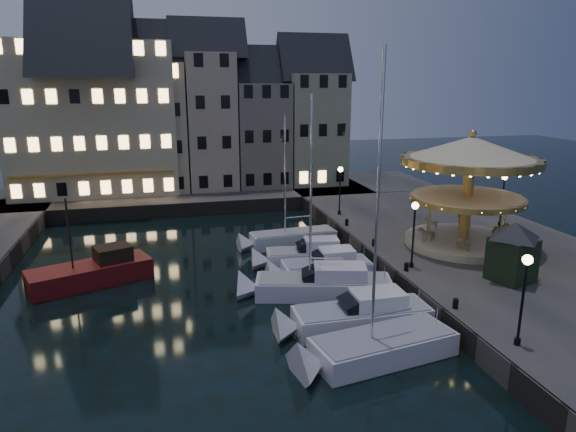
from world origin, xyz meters
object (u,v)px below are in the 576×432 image
object	(u,v)px
bollard_a	(456,303)
carousel	(470,170)
motorboat_b	(354,317)
streetlamp_b	(414,225)
streetlamp_c	(340,184)
bollard_d	(347,222)
motorboat_c	(317,285)
motorboat_e	(305,257)
streetlamp_d	(503,193)
red_fishing_boat	(93,273)
bollard_b	(406,266)
motorboat_a	(373,349)
bollard_c	(374,242)
ticket_kiosk	(514,242)
motorboat_f	(286,239)
motorboat_d	(320,269)
streetlamp_a	(524,287)

from	to	relation	value
bollard_a	carousel	world-z (taller)	carousel
motorboat_b	streetlamp_b	bearing A→B (deg)	39.21
streetlamp_c	bollard_d	bearing A→B (deg)	-99.73
motorboat_c	motorboat_e	size ratio (longest dim) A/B	1.68
streetlamp_d	bollard_a	world-z (taller)	streetlamp_d
red_fishing_boat	carousel	xyz separation A→B (m)	(25.00, -2.18, 5.94)
bollard_b	motorboat_a	size ratio (longest dim) A/B	0.04
streetlamp_b	motorboat_e	distance (m)	8.27
streetlamp_b	motorboat_a	xyz separation A→B (m)	(-5.76, -7.60, -3.48)
bollard_a	motorboat_b	xyz separation A→B (m)	(-4.87, 1.54, -0.96)
bollard_c	motorboat_c	size ratio (longest dim) A/B	0.05
motorboat_b	motorboat_a	bearing A→B (deg)	-95.39
motorboat_c	red_fishing_boat	bearing A→B (deg)	158.09
streetlamp_d	motorboat_e	bearing A→B (deg)	-174.02
bollard_a	bollard_b	distance (m)	5.50
bollard_b	ticket_kiosk	distance (m)	6.23
streetlamp_b	bollard_b	xyz separation A→B (m)	(-0.60, -0.50, -2.41)
bollard_a	bollard_b	bearing A→B (deg)	90.00
bollard_d	red_fishing_boat	xyz separation A→B (m)	(-18.79, -4.64, -0.90)
streetlamp_d	bollard_c	size ratio (longest dim) A/B	7.32
streetlamp_b	motorboat_c	distance (m)	6.99
bollard_b	carousel	distance (m)	8.81
bollard_c	streetlamp_d	bearing A→B (deg)	11.86
bollard_a	bollard_b	world-z (taller)	same
streetlamp_d	motorboat_c	xyz separation A→B (m)	(-17.44, -6.96, -3.34)
motorboat_b	ticket_kiosk	xyz separation A→B (m)	(10.01, 1.10, 3.02)
ticket_kiosk	motorboat_c	bearing A→B (deg)	162.38
motorboat_f	carousel	bearing A→B (deg)	-30.79
streetlamp_c	motorboat_f	size ratio (longest dim) A/B	0.41
bollard_d	motorboat_c	distance (m)	11.44
ticket_kiosk	streetlamp_d	bearing A→B (deg)	56.88
streetlamp_d	motorboat_e	size ratio (longest dim) A/B	0.58
red_fishing_boat	bollard_c	bearing A→B (deg)	-2.63
motorboat_d	ticket_kiosk	size ratio (longest dim) A/B	1.71
motorboat_b	motorboat_e	xyz separation A→B (m)	(0.05, 9.71, -0.00)
bollard_d	motorboat_f	size ratio (longest dim) A/B	0.06
bollard_c	motorboat_c	world-z (taller)	motorboat_c
motorboat_a	bollard_c	bearing A→B (deg)	66.90
ticket_kiosk	bollard_c	bearing A→B (deg)	123.21
bollard_c	motorboat_f	size ratio (longest dim) A/B	0.06
bollard_b	motorboat_a	distance (m)	8.85
motorboat_a	carousel	size ratio (longest dim) A/B	1.42
motorboat_a	ticket_kiosk	bearing A→B (deg)	22.39
streetlamp_a	bollard_c	world-z (taller)	streetlamp_a
streetlamp_d	motorboat_f	xyz separation A→B (m)	(-16.93, 2.88, -3.49)
streetlamp_b	bollard_b	bearing A→B (deg)	-140.19
streetlamp_d	motorboat_e	xyz separation A→B (m)	(-16.72, -1.75, -3.38)
bollard_d	bollard_a	bearing A→B (deg)	-90.00
bollard_b	carousel	bearing A→B (deg)	30.68
motorboat_e	ticket_kiosk	world-z (taller)	ticket_kiosk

